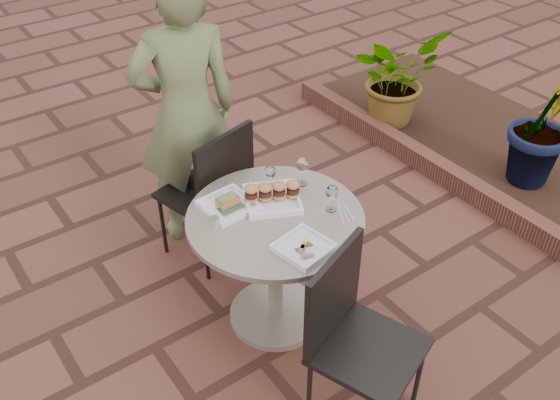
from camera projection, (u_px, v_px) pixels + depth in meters
ground at (280, 283)px, 3.77m from camera, size 60.00×60.00×0.00m
cafe_table at (275, 253)px, 3.27m from camera, size 0.90×0.90×0.73m
chair_far at (214, 185)px, 3.63m from camera, size 0.54×0.54×0.93m
chair_near at (352, 327)px, 2.78m from camera, size 0.56×0.56×0.93m
diner at (186, 113)px, 3.65m from camera, size 0.73×0.58×1.76m
plate_salmon at (228, 204)px, 3.16m from camera, size 0.26×0.26×0.07m
plate_sliders at (272, 195)px, 3.19m from camera, size 0.37×0.37×0.18m
plate_tuna at (304, 247)px, 2.91m from camera, size 0.27×0.27×0.03m
wine_glass_right at (332, 193)px, 3.10m from camera, size 0.06×0.06×0.15m
wine_glass_mid at (270, 173)px, 3.24m from camera, size 0.06×0.06×0.14m
wine_glass_far at (302, 166)px, 3.27m from camera, size 0.07×0.07×0.16m
steel_ramekin at (215, 221)px, 3.05m from camera, size 0.07×0.07×0.04m
cutlery_set at (344, 212)px, 3.14m from camera, size 0.14×0.20×0.00m
planter_curb at (430, 164)px, 4.66m from camera, size 0.12×3.00×0.15m
mulch_bed at (490, 140)px, 5.01m from camera, size 1.30×3.00×0.06m
potted_plant_a at (396, 76)px, 4.99m from camera, size 0.74×0.66×0.78m
potted_plant_b at (546, 122)px, 4.27m from camera, size 0.52×0.42×0.92m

